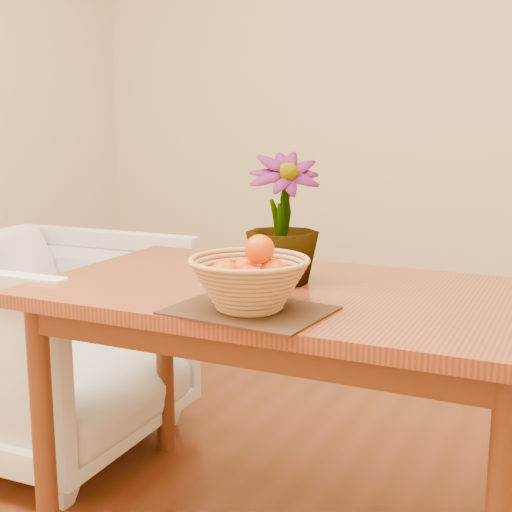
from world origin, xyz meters
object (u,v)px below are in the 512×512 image
at_px(potted_plant, 283,219).
at_px(armchair, 46,334).
at_px(wicker_basket, 249,286).
at_px(table, 288,318).

xyz_separation_m(potted_plant, armchair, (-0.99, 0.12, -0.50)).
bearing_deg(potted_plant, wicker_basket, -112.77).
height_order(potted_plant, armchair, potted_plant).
relative_size(potted_plant, armchair, 0.42).
xyz_separation_m(wicker_basket, potted_plant, (-0.05, 0.31, 0.12)).
xyz_separation_m(table, potted_plant, (-0.04, 0.04, 0.27)).
bearing_deg(wicker_basket, armchair, 157.47).
xyz_separation_m(table, wicker_basket, (0.01, -0.27, 0.15)).
relative_size(wicker_basket, armchair, 0.34).
bearing_deg(potted_plant, armchair, 141.65).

